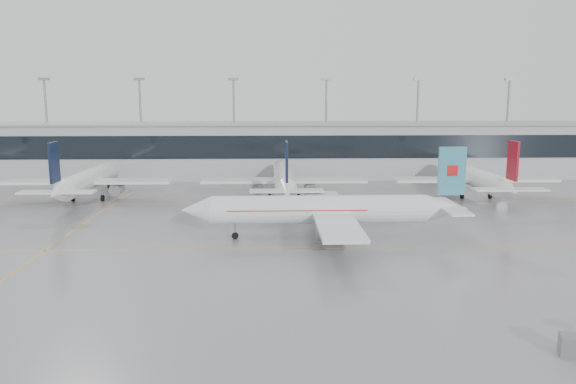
{
  "coord_description": "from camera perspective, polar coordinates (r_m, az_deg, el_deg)",
  "views": [
    {
      "loc": [
        -2.66,
        -66.8,
        18.71
      ],
      "look_at": [
        0.0,
        12.0,
        5.0
      ],
      "focal_mm": 35.0,
      "sensor_mm": 36.0,
      "label": 1
    }
  ],
  "objects": [
    {
      "name": "terminal_glass",
      "position": [
        121.8,
        -0.68,
        4.58
      ],
      "size": [
        180.0,
        0.2,
        5.0
      ],
      "primitive_type": "cube",
      "color": "black",
      "rests_on": "ground"
    },
    {
      "name": "taxi_line_cross",
      "position": [
        88.26,
        -19.96,
        -2.98
      ],
      "size": [
        0.25,
        60.0,
        0.01
      ],
      "primitive_type": "cube",
      "color": "gold",
      "rests_on": "ground"
    },
    {
      "name": "parked_jet_c",
      "position": [
        101.64,
        -0.41,
        1.38
      ],
      "size": [
        29.64,
        36.96,
        11.72
      ],
      "rotation": [
        0.0,
        0.0,
        1.57
      ],
      "color": "white",
      "rests_on": "ground"
    },
    {
      "name": "ground",
      "position": [
        69.42,
        0.34,
        -5.77
      ],
      "size": [
        320.0,
        320.0,
        0.0
      ],
      "primitive_type": "plane",
      "color": "gray",
      "rests_on": "ground"
    },
    {
      "name": "taxi_line_north",
      "position": [
        98.63,
        -0.35,
        -1.07
      ],
      "size": [
        120.0,
        0.25,
        0.01
      ],
      "primitive_type": "cube",
      "color": "gold",
      "rests_on": "ground"
    },
    {
      "name": "light_masts",
      "position": [
        134.94,
        -0.81,
        7.59
      ],
      "size": [
        156.4,
        1.0,
        22.6
      ],
      "color": "gray",
      "rests_on": "ground"
    },
    {
      "name": "parked_jet_d",
      "position": [
        108.36,
        18.43,
        1.4
      ],
      "size": [
        29.64,
        36.96,
        11.72
      ],
      "rotation": [
        0.0,
        0.0,
        1.57
      ],
      "color": "white",
      "rests_on": "ground"
    },
    {
      "name": "gse_unit",
      "position": [
        46.81,
        26.82,
        -13.77
      ],
      "size": [
        1.93,
        1.86,
        1.57
      ],
      "primitive_type": "cube",
      "rotation": [
        0.0,
        0.0,
        -0.31
      ],
      "color": "slate",
      "rests_on": "ground"
    },
    {
      "name": "taxi_line_main",
      "position": [
        69.42,
        0.34,
        -5.77
      ],
      "size": [
        120.0,
        0.25,
        0.01
      ],
      "primitive_type": "cube",
      "color": "gold",
      "rests_on": "ground"
    },
    {
      "name": "terminal",
      "position": [
        129.46,
        -0.75,
        4.23
      ],
      "size": [
        180.0,
        15.0,
        12.0
      ],
      "primitive_type": "cube",
      "color": "#A0A0A4",
      "rests_on": "ground"
    },
    {
      "name": "parked_jet_b",
      "position": [
        106.63,
        -19.57,
        1.21
      ],
      "size": [
        29.64,
        36.96,
        11.72
      ],
      "rotation": [
        0.0,
        0.0,
        1.57
      ],
      "color": "white",
      "rests_on": "ground"
    },
    {
      "name": "terminal_roof",
      "position": [
        128.99,
        -0.75,
        6.97
      ],
      "size": [
        182.0,
        16.0,
        0.4
      ],
      "primitive_type": "cube",
      "color": "gray",
      "rests_on": "ground"
    },
    {
      "name": "air_canada_jet",
      "position": [
        73.64,
        4.2,
        -1.81
      ],
      "size": [
        37.75,
        30.49,
        12.05
      ],
      "rotation": [
        0.0,
        0.0,
        3.14
      ],
      "color": "white",
      "rests_on": "ground"
    }
  ]
}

